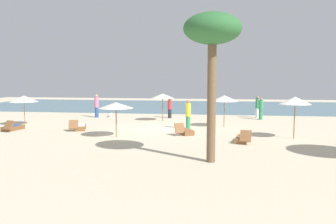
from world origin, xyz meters
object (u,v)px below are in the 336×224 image
lounger_1 (13,128)px  person_2 (257,107)px  umbrella_1 (24,99)px  person_4 (170,108)px  umbrella_4 (163,96)px  lounger_3 (185,131)px  person_0 (97,106)px  lounger_2 (242,139)px  palm_1 (212,34)px  umbrella_3 (116,105)px  person_3 (188,114)px  umbrella_2 (224,98)px  lounger_4 (80,127)px  dog (110,115)px  person_1 (261,109)px  umbrella_0 (295,101)px

lounger_1 → person_2: (16.28, 9.13, 0.75)m
umbrella_1 → person_4: size_ratio=1.25×
umbrella_4 → lounger_3: size_ratio=1.21×
person_0 → lounger_3: bearing=-42.4°
lounger_3 → person_0: size_ratio=0.91×
person_0 → person_2: bearing=6.9°
lounger_2 → person_4: 11.24m
lounger_3 → palm_1: palm_1 is taller
umbrella_3 → lounger_2: 7.24m
umbrella_3 → person_2: (8.97, 10.63, -0.89)m
umbrella_3 → person_2: size_ratio=1.10×
umbrella_1 → palm_1: 16.27m
person_3 → lounger_1: bearing=-169.4°
person_3 → lounger_3: bearing=-90.7°
umbrella_2 → umbrella_4: umbrella_2 is taller
umbrella_3 → lounger_4: (-3.10, 2.29, -1.65)m
lounger_1 → lounger_3: (11.09, 0.10, -0.01)m
lounger_4 → person_0: size_ratio=0.92×
lounger_3 → palm_1: bearing=-75.9°
umbrella_3 → dog: bearing=109.4°
person_0 → person_1: (13.43, 0.37, -0.10)m
lounger_1 → person_4: 12.08m
umbrella_1 → umbrella_0: bearing=-9.2°
lounger_4 → person_0: person_0 is taller
umbrella_2 → lounger_2: umbrella_2 is taller
person_0 → person_3: size_ratio=0.99×
umbrella_3 → person_0: bearing=115.6°
lounger_2 → person_0: person_0 is taller
umbrella_3 → person_1: (9.11, 9.37, -0.95)m
lounger_2 → person_4: bearing=117.8°
umbrella_0 → person_4: (-8.14, 8.47, -1.28)m
umbrella_4 → person_1: size_ratio=1.22×
person_1 → umbrella_3: bearing=-134.2°
lounger_1 → dog: lounger_1 is taller
umbrella_2 → lounger_1: size_ratio=1.23×
umbrella_3 → umbrella_4: size_ratio=0.94×
umbrella_0 → umbrella_4: bearing=142.3°
lounger_4 → person_4: (4.90, 7.12, 0.67)m
umbrella_1 → umbrella_2: 13.98m
palm_1 → person_1: bearing=75.8°
lounger_4 → person_2: bearing=34.6°
lounger_2 → lounger_3: (-3.25, 2.12, 0.00)m
lounger_3 → dog: size_ratio=2.33×
umbrella_1 → umbrella_2: size_ratio=0.97×
person_1 → person_2: bearing=96.4°
umbrella_1 → lounger_1: (0.48, -2.30, -1.70)m
person_4 → dog: person_4 is taller
umbrella_0 → lounger_4: (-13.04, 1.36, -1.95)m
umbrella_2 → umbrella_3: size_ratio=1.09×
person_2 → umbrella_2: bearing=-115.9°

